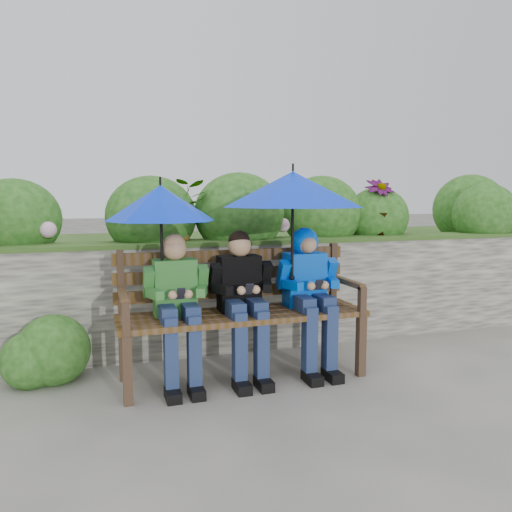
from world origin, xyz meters
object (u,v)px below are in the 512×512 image
object	(u,v)px
boy_middle	(243,295)
boy_right	(309,285)
park_bench	(240,304)
umbrella_right	(293,189)
umbrella_left	(161,203)
boy_left	(177,300)

from	to	relation	value
boy_middle	boy_right	bearing A→B (deg)	1.20
park_bench	umbrella_right	xyz separation A→B (m)	(0.40, -0.11, 0.90)
boy_right	umbrella_right	size ratio (longest dim) A/B	1.05
boy_middle	umbrella_left	world-z (taller)	umbrella_left
park_bench	boy_middle	bearing A→B (deg)	-94.30
boy_left	park_bench	bearing A→B (deg)	10.02
boy_middle	umbrella_right	xyz separation A→B (m)	(0.40, -0.02, 0.82)
boy_right	umbrella_left	size ratio (longest dim) A/B	1.42
umbrella_left	umbrella_right	distance (m)	1.02
umbrella_right	boy_right	bearing A→B (deg)	11.24
umbrella_left	park_bench	bearing A→B (deg)	3.51
boy_left	umbrella_left	size ratio (longest dim) A/B	1.40
boy_left	boy_middle	world-z (taller)	boy_middle
park_bench	boy_left	bearing A→B (deg)	-169.98
boy_middle	umbrella_left	size ratio (longest dim) A/B	1.41
boy_middle	umbrella_left	bearing A→B (deg)	174.85
boy_left	boy_right	size ratio (longest dim) A/B	0.98
umbrella_left	umbrella_right	bearing A→B (deg)	-4.25
boy_middle	umbrella_right	distance (m)	0.91
boy_right	park_bench	bearing A→B (deg)	171.80
boy_left	umbrella_left	distance (m)	0.73
park_bench	boy_middle	world-z (taller)	boy_middle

